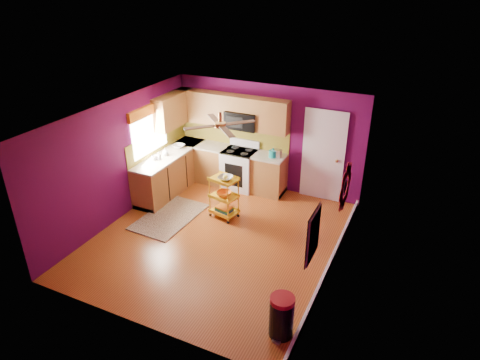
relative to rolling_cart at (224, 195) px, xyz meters
The scene contains 18 objects.
ground 0.97m from the rolling_cart, 72.03° to the right, with size 5.00×5.00×0.00m, color brown.
room_envelope 1.39m from the rolling_cart, 70.27° to the right, with size 4.54×5.04×2.52m.
lower_cabinets 1.51m from the rolling_cart, 136.54° to the left, with size 2.81×2.31×0.94m.
electric_range 1.42m from the rolling_cart, 102.04° to the left, with size 0.76×0.66×1.13m.
upper_cabinetry 2.14m from the rolling_cart, 125.41° to the left, with size 2.80×2.30×1.26m.
left_window 2.33m from the rolling_cart, behind, with size 0.08×1.35×1.08m.
panel_door 2.38m from the rolling_cart, 46.43° to the left, with size 0.95×0.11×2.15m.
right_wall_art 2.88m from the rolling_cart, 24.29° to the right, with size 0.04×2.74×1.04m.
ceiling_fan 1.88m from the rolling_cart, 66.45° to the right, with size 1.01×1.01×0.26m.
shag_rug 1.28m from the rolling_cart, 153.28° to the right, with size 1.00×1.63×0.02m, color #321B10.
rolling_cart is the anchor object (origin of this frame).
trash_can 3.40m from the rolling_cart, 49.06° to the right, with size 0.40×0.42×0.68m.
teal_kettle 1.56m from the rolling_cart, 68.79° to the left, with size 0.18×0.18×0.21m.
toaster 1.63m from the rolling_cart, 67.12° to the left, with size 0.22×0.15×0.18m, color beige.
soap_bottle_a 1.80m from the rolling_cart, behind, with size 0.08×0.08×0.18m, color #EA3F72.
soap_bottle_b 1.84m from the rolling_cart, 165.78° to the left, with size 0.14×0.14×0.18m, color white.
counter_dish 2.01m from the rolling_cart, 150.43° to the left, with size 0.28×0.28×0.07m, color white.
counter_cup 1.86m from the rolling_cart, behind, with size 0.13×0.13×0.10m, color white.
Camera 1 is at (3.38, -6.16, 4.79)m, focal length 32.00 mm.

